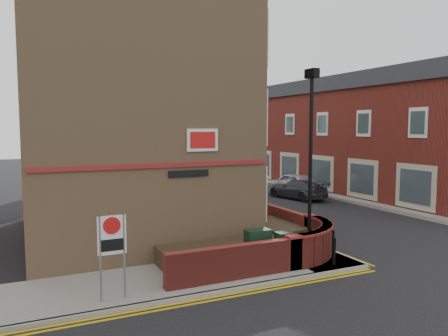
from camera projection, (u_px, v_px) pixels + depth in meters
ground at (288, 282)px, 12.86m from camera, size 120.00×120.00×0.00m
pavement_corner at (159, 281)px, 12.73m from camera, size 13.00×3.00×0.12m
pavement_main at (176, 197)px, 28.13m from camera, size 2.00×32.00×0.12m
pavement_far at (342, 193)px, 30.07m from camera, size 4.00×40.00×0.12m
kerb_side at (175, 299)px, 11.38m from camera, size 13.00×0.15×0.12m
kerb_main_near at (191, 196)px, 28.55m from camera, size 0.15×32.00×0.12m
kerb_main_far at (318, 195)px, 29.23m from camera, size 0.15×40.00×0.12m
yellow_lines_side at (179, 305)px, 11.16m from camera, size 13.00×0.28×0.01m
yellow_lines_main at (194, 197)px, 28.66m from camera, size 0.28×32.00×0.01m
corner_building at (127, 87)px, 18.30m from camera, size 8.95×10.40×13.60m
garden_wall at (248, 259)px, 15.12m from camera, size 6.80×6.00×1.20m
lamppost at (310, 164)px, 14.31m from camera, size 0.25×0.50×6.30m
utility_cabinet_large at (258, 248)px, 13.84m from camera, size 0.80×0.45×1.20m
utility_cabinet_small at (284, 249)px, 13.91m from camera, size 0.55×0.40×1.10m
bollard_near at (334, 251)px, 14.02m from camera, size 0.11×0.11×0.90m
bollard_far at (333, 243)px, 14.99m from camera, size 0.11×0.11×0.90m
zone_sign at (112, 242)px, 11.05m from camera, size 0.72×0.07×2.20m
far_terrace at (324, 134)px, 33.95m from camera, size 5.40×30.40×8.00m
far_terrace_cream at (215, 132)px, 52.88m from camera, size 5.40×12.40×8.00m
tree_near at (186, 125)px, 25.94m from camera, size 3.64×3.65×6.70m
tree_mid at (150, 119)px, 33.11m from camera, size 4.03×4.03×7.42m
tree_far at (126, 124)px, 40.35m from camera, size 3.81×3.81×7.00m
traffic_light_assembly at (145, 149)px, 36.16m from camera, size 0.20×0.16×4.20m
silver_car_near at (211, 187)px, 28.32m from camera, size 1.98×4.27×1.35m
red_car_main at (192, 179)px, 32.53m from camera, size 3.47×5.55×1.43m
grey_car_far at (297, 189)px, 27.95m from camera, size 2.51×4.45×1.22m
silver_car_far at (292, 183)px, 29.92m from camera, size 2.40×4.57×1.48m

